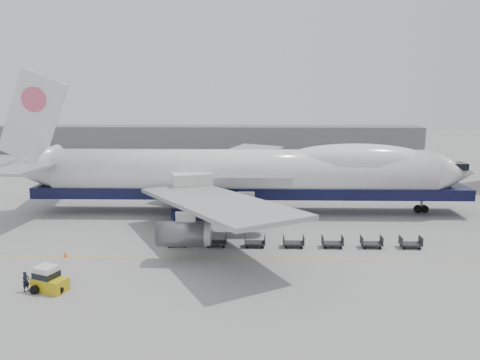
{
  "coord_description": "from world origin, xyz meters",
  "views": [
    {
      "loc": [
        0.96,
        -51.97,
        17.79
      ],
      "look_at": [
        -0.33,
        6.0,
        5.83
      ],
      "focal_mm": 35.0,
      "sensor_mm": 36.0,
      "label": 1
    }
  ],
  "objects_px": {
    "airliner": "(248,173)",
    "baggage_tug": "(48,280)",
    "catering_truck": "(192,193)",
    "ground_worker": "(26,282)"
  },
  "relations": [
    {
      "from": "catering_truck",
      "to": "baggage_tug",
      "type": "distance_m",
      "value": 24.81
    },
    {
      "from": "baggage_tug",
      "to": "ground_worker",
      "type": "bearing_deg",
      "value": -150.69
    },
    {
      "from": "airliner",
      "to": "baggage_tug",
      "type": "relative_size",
      "value": 19.84
    },
    {
      "from": "ground_worker",
      "to": "baggage_tug",
      "type": "bearing_deg",
      "value": -50.69
    },
    {
      "from": "airliner",
      "to": "baggage_tug",
      "type": "xyz_separation_m",
      "value": [
        -17.31,
        -26.09,
        -4.65
      ]
    },
    {
      "from": "airliner",
      "to": "ground_worker",
      "type": "bearing_deg",
      "value": -126.07
    },
    {
      "from": "airliner",
      "to": "baggage_tug",
      "type": "bearing_deg",
      "value": -123.56
    },
    {
      "from": "catering_truck",
      "to": "airliner",
      "type": "bearing_deg",
      "value": 7.84
    },
    {
      "from": "airliner",
      "to": "catering_truck",
      "type": "bearing_deg",
      "value": -154.75
    },
    {
      "from": "airliner",
      "to": "catering_truck",
      "type": "xyz_separation_m",
      "value": [
        -7.39,
        -3.48,
        -2.16
      ]
    }
  ]
}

